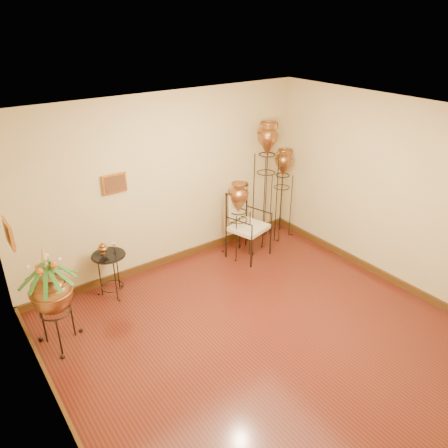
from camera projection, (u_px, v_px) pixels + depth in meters
ground at (267, 342)px, 5.60m from camera, size 5.00×5.00×0.00m
room_shell at (273, 220)px, 4.84m from camera, size 5.02×5.02×2.81m
amphora_tall at (266, 183)px, 7.59m from camera, size 0.49×0.49×2.22m
amphora_mid at (282, 193)px, 7.92m from camera, size 0.42×0.42×1.69m
amphora_short at (238, 219)px, 7.36m from camera, size 0.48×0.48×1.34m
planter_urn at (51, 291)px, 5.23m from camera, size 0.86×0.86×1.45m
armchair at (249, 225)px, 7.33m from camera, size 0.80×0.77×1.17m
side_table at (111, 274)px, 6.39m from camera, size 0.47×0.47×0.87m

